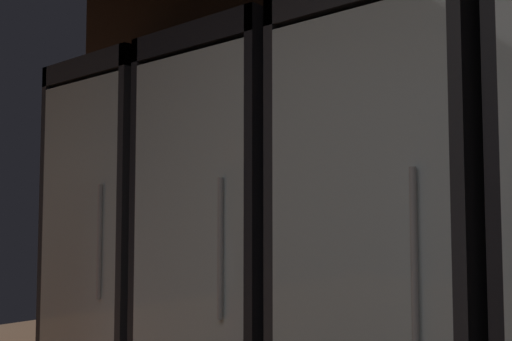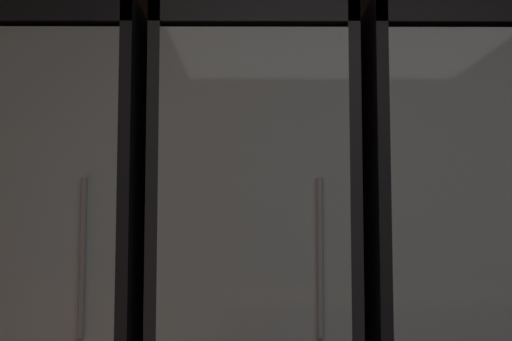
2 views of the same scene
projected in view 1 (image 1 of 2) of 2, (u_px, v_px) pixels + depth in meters
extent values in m
cube|color=#2B2B30|center=(165.00, 255.00, 3.17)|extent=(0.70, 0.04, 1.92)
cube|color=#2B2B30|center=(88.00, 254.00, 3.20)|extent=(0.04, 0.55, 1.92)
cube|color=#2B2B30|center=(168.00, 261.00, 2.76)|extent=(0.04, 0.55, 1.92)
cube|color=#2B2B30|center=(128.00, 76.00, 3.04)|extent=(0.70, 0.55, 0.10)
cube|color=white|center=(161.00, 255.00, 3.15)|extent=(0.62, 0.02, 1.68)
cube|color=silver|center=(78.00, 261.00, 2.78)|extent=(0.62, 0.02, 1.68)
cylinder|color=#B2B2B7|center=(99.00, 241.00, 2.63)|extent=(0.02, 0.02, 0.50)
cube|color=silver|center=(124.00, 316.00, 2.96)|extent=(0.60, 0.47, 0.02)
cylinder|color=#9EAD99|center=(109.00, 290.00, 3.13)|extent=(0.07, 0.07, 0.19)
cylinder|color=#9EAD99|center=(109.00, 265.00, 3.14)|extent=(0.02, 0.02, 0.08)
cylinder|color=tan|center=(109.00, 293.00, 3.13)|extent=(0.07, 0.07, 0.06)
cylinder|color=brown|center=(120.00, 292.00, 2.94)|extent=(0.06, 0.06, 0.22)
cylinder|color=brown|center=(121.00, 261.00, 2.95)|extent=(0.02, 0.02, 0.09)
cylinder|color=tan|center=(120.00, 294.00, 2.94)|extent=(0.07, 0.07, 0.06)
cylinder|color=#194723|center=(148.00, 294.00, 2.82)|extent=(0.07, 0.07, 0.23)
cylinder|color=#194723|center=(149.00, 259.00, 2.83)|extent=(0.03, 0.03, 0.10)
cylinder|color=tan|center=(148.00, 300.00, 2.82)|extent=(0.07, 0.07, 0.08)
cube|color=silver|center=(126.00, 202.00, 3.00)|extent=(0.60, 0.47, 0.02)
cylinder|color=black|center=(103.00, 180.00, 3.08)|extent=(0.06, 0.06, 0.21)
cylinder|color=black|center=(104.00, 153.00, 3.09)|extent=(0.02, 0.02, 0.07)
cylinder|color=#B2332D|center=(103.00, 184.00, 3.08)|extent=(0.07, 0.07, 0.07)
cylinder|color=#9EAD99|center=(146.00, 176.00, 2.91)|extent=(0.08, 0.08, 0.23)
cylinder|color=#9EAD99|center=(147.00, 146.00, 2.92)|extent=(0.03, 0.03, 0.06)
cylinder|color=white|center=(146.00, 174.00, 2.91)|extent=(0.08, 0.08, 0.07)
cube|color=black|center=(274.00, 262.00, 2.67)|extent=(0.70, 0.04, 1.92)
cube|color=black|center=(181.00, 262.00, 2.70)|extent=(0.04, 0.55, 1.92)
cube|color=black|center=(297.00, 271.00, 2.26)|extent=(0.04, 0.55, 1.92)
cube|color=black|center=(235.00, 49.00, 2.55)|extent=(0.70, 0.55, 0.10)
cube|color=white|center=(270.00, 263.00, 2.65)|extent=(0.62, 0.02, 1.68)
cube|color=silver|center=(186.00, 271.00, 2.28)|extent=(0.62, 0.02, 1.68)
cylinder|color=#B2B2B7|center=(220.00, 248.00, 2.13)|extent=(0.02, 0.02, 0.50)
cube|color=silver|center=(234.00, 336.00, 2.46)|extent=(0.60, 0.47, 0.02)
cylinder|color=brown|center=(210.00, 305.00, 2.57)|extent=(0.08, 0.08, 0.20)
cylinder|color=brown|center=(211.00, 271.00, 2.59)|extent=(0.03, 0.03, 0.09)
cylinder|color=white|center=(210.00, 307.00, 2.57)|extent=(0.08, 0.08, 0.07)
cylinder|color=brown|center=(265.00, 313.00, 2.39)|extent=(0.06, 0.06, 0.19)
cylinder|color=brown|center=(265.00, 280.00, 2.40)|extent=(0.02, 0.02, 0.08)
cylinder|color=#2D2D33|center=(265.00, 321.00, 2.39)|extent=(0.07, 0.07, 0.06)
cube|color=silver|center=(234.00, 200.00, 2.50)|extent=(0.60, 0.47, 0.02)
cylinder|color=#194723|center=(207.00, 176.00, 2.68)|extent=(0.06, 0.06, 0.20)
cylinder|color=#194723|center=(207.00, 146.00, 2.69)|extent=(0.03, 0.03, 0.07)
cylinder|color=tan|center=(207.00, 180.00, 2.67)|extent=(0.07, 0.07, 0.07)
cylinder|color=brown|center=(228.00, 174.00, 2.49)|extent=(0.06, 0.06, 0.20)
cylinder|color=brown|center=(229.00, 139.00, 2.50)|extent=(0.02, 0.02, 0.09)
cylinder|color=tan|center=(228.00, 177.00, 2.49)|extent=(0.07, 0.07, 0.06)
cylinder|color=#336B38|center=(268.00, 168.00, 2.35)|extent=(0.06, 0.06, 0.23)
cylinder|color=#336B38|center=(268.00, 128.00, 2.36)|extent=(0.02, 0.02, 0.08)
cylinder|color=white|center=(268.00, 168.00, 2.35)|extent=(0.06, 0.06, 0.08)
cube|color=#2B2B30|center=(432.00, 274.00, 2.18)|extent=(0.70, 0.04, 1.92)
cube|color=#2B2B30|center=(317.00, 273.00, 2.20)|extent=(0.04, 0.55, 1.92)
cube|color=#2B2B30|center=(498.00, 288.00, 1.77)|extent=(0.04, 0.55, 1.92)
cube|color=#2B2B30|center=(393.00, 10.00, 2.05)|extent=(0.70, 0.55, 0.10)
cube|color=white|center=(428.00, 274.00, 2.15)|extent=(0.62, 0.02, 1.68)
cube|color=silver|center=(354.00, 287.00, 1.79)|extent=(0.62, 0.02, 1.68)
cylinder|color=#B2B2B7|center=(414.00, 258.00, 1.64)|extent=(0.02, 0.02, 0.50)
cylinder|color=black|center=(348.00, 319.00, 2.15)|extent=(0.02, 0.02, 0.08)
cylinder|color=#336B38|center=(370.00, 327.00, 1.99)|extent=(0.02, 0.02, 0.08)
cylinder|color=#194723|center=(428.00, 326.00, 1.95)|extent=(0.03, 0.03, 0.09)
cylinder|color=gray|center=(468.00, 332.00, 1.86)|extent=(0.02, 0.02, 0.09)
cube|color=silver|center=(398.00, 281.00, 1.98)|extent=(0.60, 0.47, 0.02)
cylinder|color=black|center=(342.00, 242.00, 2.15)|extent=(0.07, 0.07, 0.22)
cylinder|color=black|center=(341.00, 201.00, 2.16)|extent=(0.02, 0.02, 0.07)
cylinder|color=white|center=(342.00, 244.00, 2.15)|extent=(0.07, 0.07, 0.07)
cylinder|color=brown|center=(386.00, 249.00, 2.07)|extent=(0.08, 0.08, 0.18)
cylinder|color=brown|center=(385.00, 208.00, 2.08)|extent=(0.03, 0.03, 0.10)
cylinder|color=white|center=(386.00, 249.00, 2.07)|extent=(0.08, 0.08, 0.06)
cylinder|color=#336B38|center=(418.00, 245.00, 1.96)|extent=(0.08, 0.08, 0.23)
cylinder|color=#336B38|center=(417.00, 196.00, 1.97)|extent=(0.03, 0.03, 0.10)
cylinder|color=#2D2D33|center=(419.00, 249.00, 1.96)|extent=(0.08, 0.08, 0.08)
cylinder|color=#194723|center=(460.00, 254.00, 1.80)|extent=(0.08, 0.08, 0.18)
cylinder|color=#194723|center=(459.00, 208.00, 1.81)|extent=(0.03, 0.03, 0.09)
cylinder|color=white|center=(460.00, 256.00, 1.80)|extent=(0.08, 0.08, 0.07)
cube|color=silver|center=(396.00, 155.00, 2.01)|extent=(0.60, 0.47, 0.02)
cylinder|color=black|center=(346.00, 127.00, 2.14)|extent=(0.07, 0.07, 0.21)
cylinder|color=black|center=(346.00, 86.00, 2.15)|extent=(0.02, 0.02, 0.09)
cylinder|color=tan|center=(346.00, 135.00, 2.14)|extent=(0.07, 0.07, 0.07)
cylinder|color=gray|center=(402.00, 122.00, 2.04)|extent=(0.07, 0.07, 0.21)
cylinder|color=gray|center=(401.00, 82.00, 2.05)|extent=(0.02, 0.02, 0.07)
cylinder|color=beige|center=(402.00, 130.00, 2.04)|extent=(0.08, 0.08, 0.07)
cylinder|color=#9EAD99|center=(449.00, 111.00, 1.87)|extent=(0.08, 0.08, 0.23)
cylinder|color=#9EAD99|center=(447.00, 63.00, 1.88)|extent=(0.03, 0.03, 0.07)
cylinder|color=beige|center=(449.00, 121.00, 1.86)|extent=(0.08, 0.08, 0.09)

